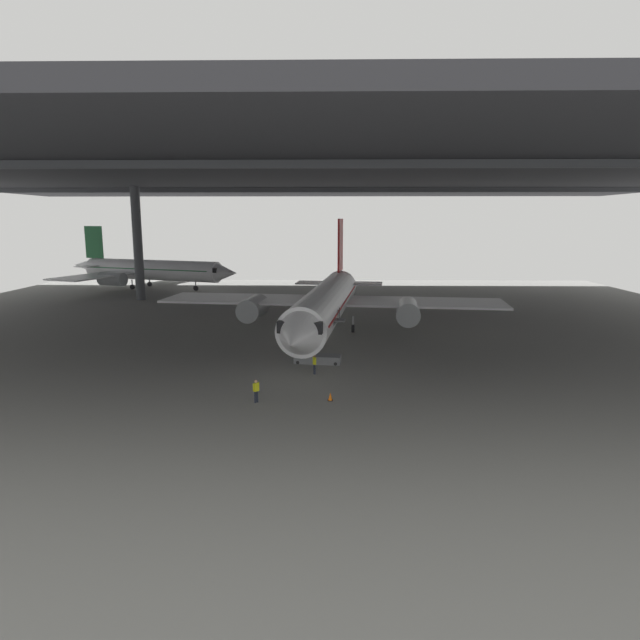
# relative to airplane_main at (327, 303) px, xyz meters

# --- Properties ---
(ground_plane) EXTENTS (110.00, 110.00, 0.00)m
(ground_plane) POSITION_rel_airplane_main_xyz_m (-1.64, 0.99, -3.66)
(ground_plane) COLOR gray
(hangar_structure) EXTENTS (121.00, 99.00, 18.71)m
(hangar_structure) POSITION_rel_airplane_main_xyz_m (-1.71, 14.75, 14.42)
(hangar_structure) COLOR #4C4F54
(hangar_structure) RESTS_ON ground_plane
(airplane_main) EXTENTS (39.65, 40.82, 12.59)m
(airplane_main) POSITION_rel_airplane_main_xyz_m (0.00, 0.00, 0.00)
(airplane_main) COLOR white
(airplane_main) RESTS_ON ground_plane
(boarding_stairs) EXTENTS (4.57, 1.97, 4.89)m
(boarding_stairs) POSITION_rel_airplane_main_xyz_m (-0.64, -11.26, -2.91)
(boarding_stairs) COLOR slate
(boarding_stairs) RESTS_ON ground_plane
(crew_worker_near_nose) EXTENTS (0.41, 0.42, 1.64)m
(crew_worker_near_nose) POSITION_rel_airplane_main_xyz_m (-4.68, -21.98, -2.73)
(crew_worker_near_nose) COLOR #232838
(crew_worker_near_nose) RESTS_ON ground_plane
(crew_worker_by_stairs) EXTENTS (0.32, 0.53, 1.65)m
(crew_worker_by_stairs) POSITION_rel_airplane_main_xyz_m (-0.87, -14.85, -2.72)
(crew_worker_by_stairs) COLOR #232838
(crew_worker_by_stairs) RESTS_ON ground_plane
(airplane_distant) EXTENTS (34.91, 34.66, 11.29)m
(airplane_distant) POSITION_rel_airplane_main_xyz_m (-32.85, 41.19, -0.24)
(airplane_distant) COLOR white
(airplane_distant) RESTS_ON ground_plane
(traffic_cone_orange) EXTENTS (0.36, 0.36, 0.60)m
(traffic_cone_orange) POSITION_rel_airplane_main_xyz_m (0.44, -21.46, -3.37)
(traffic_cone_orange) COLOR black
(traffic_cone_orange) RESTS_ON ground_plane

